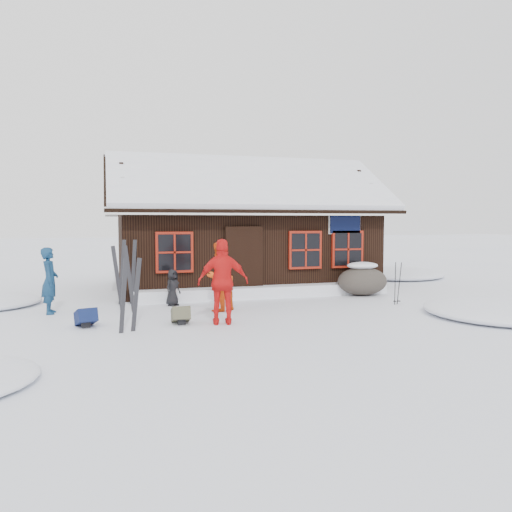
{
  "coord_description": "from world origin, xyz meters",
  "views": [
    {
      "loc": [
        -2.86,
        -11.44,
        2.21
      ],
      "look_at": [
        0.85,
        1.04,
        1.3
      ],
      "focal_mm": 35.0,
      "sensor_mm": 36.0,
      "label": 1
    }
  ],
  "objects_px": {
    "ski_pair_left": "(130,296)",
    "skier_teal": "(50,281)",
    "boulder": "(362,280)",
    "skier_orange_left": "(219,276)",
    "backpack_blue": "(86,320)",
    "backpack_olive": "(181,317)",
    "skier_crouched": "(173,288)",
    "ski_poles": "(397,284)",
    "skier_orange_right": "(223,282)"
  },
  "relations": [
    {
      "from": "boulder",
      "to": "ski_poles",
      "type": "xyz_separation_m",
      "value": [
        0.1,
        -1.71,
        0.09
      ]
    },
    {
      "from": "skier_teal",
      "to": "ski_pair_left",
      "type": "bearing_deg",
      "value": -147.13
    },
    {
      "from": "skier_orange_right",
      "to": "ski_pair_left",
      "type": "bearing_deg",
      "value": 16.42
    },
    {
      "from": "skier_teal",
      "to": "skier_crouched",
      "type": "bearing_deg",
      "value": -85.39
    },
    {
      "from": "skier_teal",
      "to": "backpack_olive",
      "type": "bearing_deg",
      "value": -127.68
    },
    {
      "from": "ski_poles",
      "to": "backpack_olive",
      "type": "height_order",
      "value": "ski_poles"
    },
    {
      "from": "backpack_olive",
      "to": "skier_orange_right",
      "type": "bearing_deg",
      "value": -17.82
    },
    {
      "from": "skier_crouched",
      "to": "backpack_olive",
      "type": "distance_m",
      "value": 2.41
    },
    {
      "from": "skier_teal",
      "to": "backpack_blue",
      "type": "xyz_separation_m",
      "value": [
        0.88,
        -1.81,
        -0.65
      ]
    },
    {
      "from": "ski_poles",
      "to": "skier_orange_right",
      "type": "bearing_deg",
      "value": -166.24
    },
    {
      "from": "skier_orange_right",
      "to": "ski_pair_left",
      "type": "relative_size",
      "value": 1.2
    },
    {
      "from": "skier_crouched",
      "to": "ski_poles",
      "type": "height_order",
      "value": "ski_poles"
    },
    {
      "from": "skier_orange_left",
      "to": "backpack_blue",
      "type": "height_order",
      "value": "skier_orange_left"
    },
    {
      "from": "ski_pair_left",
      "to": "ski_poles",
      "type": "xyz_separation_m",
      "value": [
        6.97,
        1.41,
        -0.17
      ]
    },
    {
      "from": "ski_pair_left",
      "to": "backpack_blue",
      "type": "bearing_deg",
      "value": 127.62
    },
    {
      "from": "skier_orange_left",
      "to": "ski_pair_left",
      "type": "bearing_deg",
      "value": 0.26
    },
    {
      "from": "skier_orange_right",
      "to": "ski_poles",
      "type": "bearing_deg",
      "value": -155.13
    },
    {
      "from": "ski_pair_left",
      "to": "skier_teal",
      "type": "bearing_deg",
      "value": 113.08
    },
    {
      "from": "boulder",
      "to": "ski_poles",
      "type": "relative_size",
      "value": 1.32
    },
    {
      "from": "skier_teal",
      "to": "skier_crouched",
      "type": "relative_size",
      "value": 1.67
    },
    {
      "from": "skier_orange_right",
      "to": "skier_crouched",
      "type": "distance_m",
      "value": 2.83
    },
    {
      "from": "skier_teal",
      "to": "ski_pair_left",
      "type": "distance_m",
      "value": 3.11
    },
    {
      "from": "skier_orange_left",
      "to": "backpack_blue",
      "type": "distance_m",
      "value": 3.33
    },
    {
      "from": "skier_orange_left",
      "to": "ski_poles",
      "type": "bearing_deg",
      "value": 136.74
    },
    {
      "from": "skier_crouched",
      "to": "backpack_blue",
      "type": "bearing_deg",
      "value": -175.27
    },
    {
      "from": "skier_orange_right",
      "to": "boulder",
      "type": "bearing_deg",
      "value": -138.01
    },
    {
      "from": "skier_teal",
      "to": "skier_orange_right",
      "type": "xyz_separation_m",
      "value": [
        3.69,
        -2.39,
        0.12
      ]
    },
    {
      "from": "backpack_olive",
      "to": "boulder",
      "type": "bearing_deg",
      "value": 26.45
    },
    {
      "from": "skier_orange_left",
      "to": "ski_poles",
      "type": "height_order",
      "value": "skier_orange_left"
    },
    {
      "from": "skier_orange_left",
      "to": "backpack_blue",
      "type": "relative_size",
      "value": 3.32
    },
    {
      "from": "skier_orange_right",
      "to": "ski_poles",
      "type": "height_order",
      "value": "skier_orange_right"
    },
    {
      "from": "skier_teal",
      "to": "skier_orange_right",
      "type": "relative_size",
      "value": 0.87
    },
    {
      "from": "skier_teal",
      "to": "ski_poles",
      "type": "xyz_separation_m",
      "value": [
        8.71,
        -1.16,
        -0.25
      ]
    },
    {
      "from": "skier_teal",
      "to": "skier_orange_left",
      "type": "xyz_separation_m",
      "value": [
        3.96,
        -0.78,
        0.06
      ]
    },
    {
      "from": "ski_pair_left",
      "to": "skier_crouched",
      "type": "bearing_deg",
      "value": 56.19
    },
    {
      "from": "skier_crouched",
      "to": "ski_pair_left",
      "type": "height_order",
      "value": "ski_pair_left"
    },
    {
      "from": "boulder",
      "to": "ski_pair_left",
      "type": "relative_size",
      "value": 1.0
    },
    {
      "from": "skier_crouched",
      "to": "ski_poles",
      "type": "bearing_deg",
      "value": -55.13
    },
    {
      "from": "skier_teal",
      "to": "ski_pair_left",
      "type": "height_order",
      "value": "skier_teal"
    },
    {
      "from": "skier_teal",
      "to": "skier_orange_left",
      "type": "relative_size",
      "value": 0.93
    },
    {
      "from": "skier_orange_right",
      "to": "boulder",
      "type": "relative_size",
      "value": 1.2
    },
    {
      "from": "backpack_blue",
      "to": "boulder",
      "type": "bearing_deg",
      "value": 2.68
    },
    {
      "from": "ski_poles",
      "to": "backpack_blue",
      "type": "bearing_deg",
      "value": -175.28
    },
    {
      "from": "skier_orange_right",
      "to": "skier_crouched",
      "type": "xyz_separation_m",
      "value": [
        -0.74,
        2.7,
        -0.44
      ]
    },
    {
      "from": "ski_pair_left",
      "to": "backpack_olive",
      "type": "height_order",
      "value": "ski_pair_left"
    },
    {
      "from": "skier_orange_right",
      "to": "skier_orange_left",
      "type": "bearing_deg",
      "value": -88.36
    },
    {
      "from": "skier_orange_right",
      "to": "ski_pair_left",
      "type": "xyz_separation_m",
      "value": [
        -1.94,
        -0.18,
        -0.2
      ]
    },
    {
      "from": "skier_orange_left",
      "to": "skier_teal",
      "type": "bearing_deg",
      "value": -49.86
    },
    {
      "from": "skier_crouched",
      "to": "boulder",
      "type": "xyz_separation_m",
      "value": [
        5.66,
        0.24,
        -0.02
      ]
    },
    {
      "from": "skier_teal",
      "to": "backpack_olive",
      "type": "height_order",
      "value": "skier_teal"
    }
  ]
}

